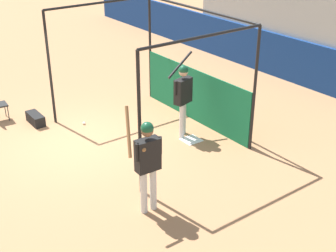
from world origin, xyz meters
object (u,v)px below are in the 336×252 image
(equipment_bag, at_px, (35,119))
(baseball, at_px, (84,123))
(player_batter, at_px, (183,93))
(player_waiting, at_px, (147,158))

(equipment_bag, bearing_deg, baseball, 50.97)
(player_batter, height_order, baseball, player_batter)
(player_batter, xyz_separation_m, equipment_bag, (-2.86, -2.73, -1.00))
(player_batter, distance_m, baseball, 2.90)
(equipment_bag, xyz_separation_m, baseball, (0.81, 1.00, -0.10))
(equipment_bag, bearing_deg, player_batter, 43.63)
(player_waiting, relative_size, baseball, 29.25)
(player_batter, xyz_separation_m, baseball, (-2.05, -1.72, -1.10))
(player_waiting, xyz_separation_m, equipment_bag, (-5.01, -0.22, -1.00))
(player_waiting, distance_m, baseball, 4.41)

